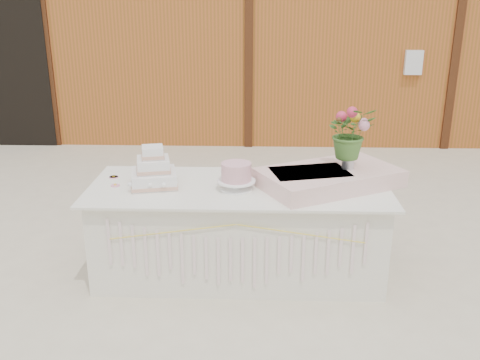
# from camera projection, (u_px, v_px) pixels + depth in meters

# --- Properties ---
(ground) EXTENTS (80.00, 80.00, 0.00)m
(ground) POSITION_uv_depth(u_px,v_px,m) (239.00, 272.00, 4.53)
(ground) COLOR beige
(ground) RESTS_ON ground
(barn) EXTENTS (12.60, 4.60, 3.30)m
(barn) POSITION_uv_depth(u_px,v_px,m) (250.00, 28.00, 9.65)
(barn) COLOR #A45022
(barn) RESTS_ON ground
(cake_table) EXTENTS (2.40, 1.00, 0.77)m
(cake_table) POSITION_uv_depth(u_px,v_px,m) (239.00, 230.00, 4.40)
(cake_table) COLOR silver
(cake_table) RESTS_ON ground
(wedding_cake) EXTENTS (0.43, 0.43, 0.33)m
(wedding_cake) POSITION_uv_depth(u_px,v_px,m) (154.00, 172.00, 4.26)
(wedding_cake) COLOR white
(wedding_cake) RESTS_ON cake_table
(pink_cake_stand) EXTENTS (0.30, 0.30, 0.22)m
(pink_cake_stand) POSITION_uv_depth(u_px,v_px,m) (236.00, 175.00, 4.17)
(pink_cake_stand) COLOR white
(pink_cake_stand) RESTS_ON cake_table
(satin_runner) EXTENTS (1.25, 1.06, 0.14)m
(satin_runner) POSITION_uv_depth(u_px,v_px,m) (329.00, 178.00, 4.27)
(satin_runner) COLOR beige
(satin_runner) RESTS_ON cake_table
(flower_vase) EXTENTS (0.10, 0.10, 0.13)m
(flower_vase) POSITION_uv_depth(u_px,v_px,m) (348.00, 160.00, 4.26)
(flower_vase) COLOR silver
(flower_vase) RESTS_ON satin_runner
(bouquet) EXTENTS (0.43, 0.39, 0.42)m
(bouquet) POSITION_uv_depth(u_px,v_px,m) (351.00, 126.00, 4.17)
(bouquet) COLOR #43712D
(bouquet) RESTS_ON flower_vase
(loose_flowers) EXTENTS (0.21, 0.38, 0.02)m
(loose_flowers) POSITION_uv_depth(u_px,v_px,m) (118.00, 179.00, 4.41)
(loose_flowers) COLOR pink
(loose_flowers) RESTS_ON cake_table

